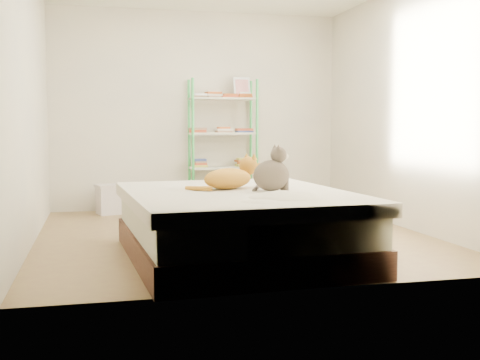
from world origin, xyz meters
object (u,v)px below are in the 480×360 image
object	(u,v)px
bed	(237,224)
orange_cat	(228,176)
cardboard_box	(225,202)
grey_cat	(271,169)
white_bin	(110,199)
shelf_unit	(223,144)

from	to	relation	value
bed	orange_cat	bearing A→B (deg)	98.29
bed	cardboard_box	world-z (taller)	bed
grey_cat	white_bin	world-z (taller)	grey_cat
grey_cat	cardboard_box	world-z (taller)	grey_cat
bed	grey_cat	world-z (taller)	grey_cat
bed	grey_cat	distance (m)	0.54
bed	white_bin	world-z (taller)	bed
bed	shelf_unit	xyz separation A→B (m)	(0.50, 2.93, 0.58)
bed	shelf_unit	bearing A→B (deg)	76.62
white_bin	shelf_unit	bearing A→B (deg)	4.07
orange_cat	cardboard_box	size ratio (longest dim) A/B	0.97
orange_cat	bed	bearing A→B (deg)	-106.21
bed	white_bin	xyz separation A→B (m)	(-0.96, 2.83, -0.09)
grey_cat	cardboard_box	bearing A→B (deg)	-7.20
white_bin	cardboard_box	bearing A→B (deg)	-24.67
grey_cat	cardboard_box	distance (m)	2.34
white_bin	grey_cat	bearing A→B (deg)	-66.75
shelf_unit	cardboard_box	distance (m)	1.00
white_bin	bed	bearing A→B (deg)	-71.19
grey_cat	shelf_unit	bearing A→B (deg)	-9.04
orange_cat	cardboard_box	world-z (taller)	orange_cat
cardboard_box	bed	bearing A→B (deg)	-108.11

